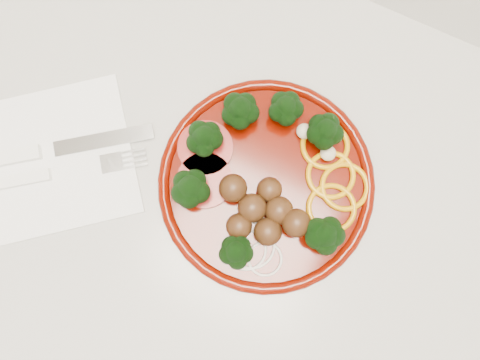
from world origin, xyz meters
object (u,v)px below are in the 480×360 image
at_px(fork, 35,177).
at_px(plate, 265,182).
at_px(napkin, 59,158).
at_px(knife, 35,153).

bearing_deg(fork, plate, -12.59).
bearing_deg(fork, napkin, 33.31).
distance_m(napkin, fork, 0.04).
bearing_deg(napkin, fork, -110.55).
height_order(plate, fork, plate).
distance_m(plate, knife, 0.28).
relative_size(plate, napkin, 1.47).
xyz_separation_m(plate, napkin, (-0.24, -0.08, -0.02)).
height_order(napkin, fork, fork).
distance_m(plate, napkin, 0.25).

